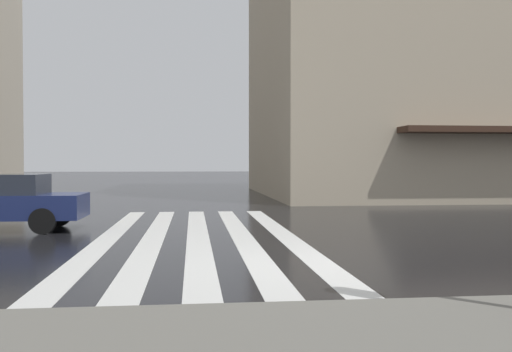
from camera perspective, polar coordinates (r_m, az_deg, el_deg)
ground_plane at (r=9.51m, az=6.70°, el=-8.88°), size 220.00×220.00×0.00m
zebra_crossing at (r=13.22m, az=-5.89°, el=-5.99°), size 13.00×4.50×0.01m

